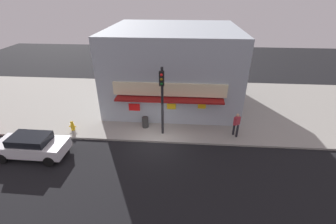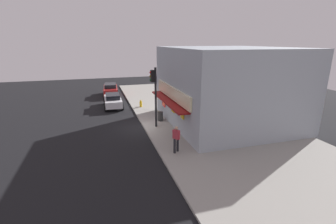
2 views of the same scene
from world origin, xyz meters
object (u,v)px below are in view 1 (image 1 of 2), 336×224
Objects in this scene: traffic_light at (162,94)px; fire_hydrant at (72,126)px; pedestrian at (236,124)px; trash_can at (145,122)px; parked_car_white at (32,145)px; potted_plant_by_doorway at (208,117)px.

traffic_light is 6.67× the size of fire_hydrant.
fire_hydrant is 11.90m from pedestrian.
trash_can is at bearing 174.08° from pedestrian.
traffic_light reaches higher than trash_can.
fire_hydrant is at bearing 66.46° from parked_car_white.
traffic_light is 7.28m from fire_hydrant.
traffic_light reaches higher than fire_hydrant.
parked_car_white is (-1.26, -2.90, 0.28)m from fire_hydrant.
trash_can is 0.47× the size of pedestrian.
pedestrian reaches higher than parked_car_white.
fire_hydrant is at bearing -179.36° from pedestrian.
parked_car_white is (-13.15, -3.04, -0.35)m from pedestrian.
pedestrian is at bearing 13.00° from parked_car_white.
traffic_light is 5.61× the size of potted_plant_by_doorway.
parked_car_white is at bearing -113.54° from fire_hydrant.
parked_car_white reaches higher than trash_can.
traffic_light is at bearing -150.53° from potted_plant_by_doorway.
trash_can is at bearing 8.70° from fire_hydrant.
fire_hydrant is at bearing -169.42° from potted_plant_by_doorway.
traffic_light is at bearing 19.82° from parked_car_white.
parked_car_white is at bearing -160.18° from traffic_light.
pedestrian is at bearing -5.92° from trash_can.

